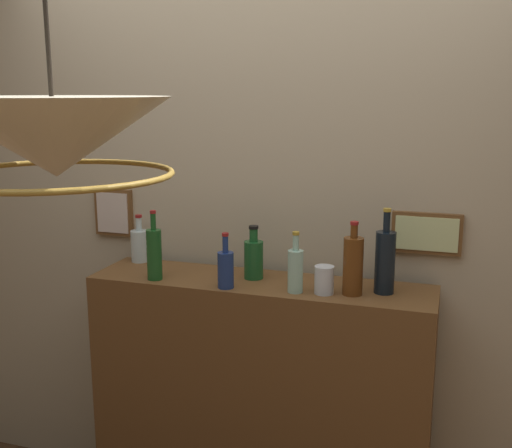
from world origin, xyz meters
The scene contains 11 objects.
panelled_rear_partition centered at (0.00, 1.10, 1.48)m, with size 3.55×0.15×2.81m.
bar_shelf_unit centered at (0.00, 0.85, 0.57)m, with size 1.41×0.35×1.14m, color brown.
liquor_bottle_whiskey centered at (-0.61, 0.97, 1.22)m, with size 0.08×0.08×0.22m.
liquor_bottle_tequila centered at (0.39, 0.80, 1.26)m, with size 0.08×0.08×0.29m.
liquor_bottle_port centered at (-0.42, 0.74, 1.26)m, with size 0.06×0.06×0.29m.
liquor_bottle_mezcal centered at (-0.04, 0.88, 1.23)m, with size 0.08×0.08×0.22m.
liquor_bottle_brandy centered at (0.50, 0.85, 1.27)m, with size 0.08×0.08×0.33m.
liquor_bottle_sherry centered at (-0.10, 0.73, 1.22)m, with size 0.06×0.06×0.22m.
liquor_bottle_scotch centered at (0.17, 0.76, 1.24)m, with size 0.06×0.06×0.24m.
glass_tumbler_rocks centered at (0.28, 0.78, 1.20)m, with size 0.08×0.08×0.11m.
pendant_lamp centered at (-0.25, -0.12, 1.79)m, with size 0.61×0.61×0.62m.
Camera 1 is at (0.74, -1.49, 1.91)m, focal length 44.00 mm.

